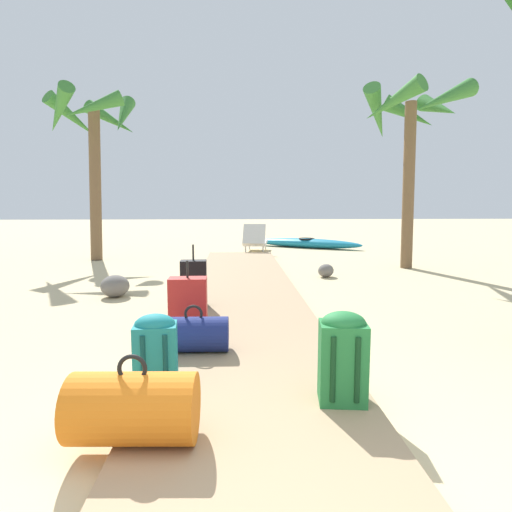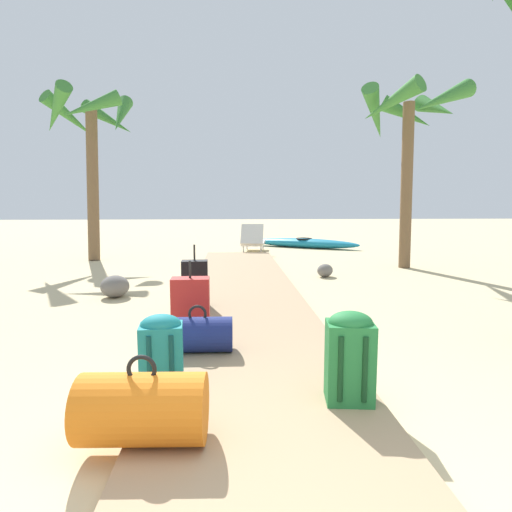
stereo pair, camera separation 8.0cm
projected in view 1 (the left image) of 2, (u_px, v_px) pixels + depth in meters
ground_plane at (246, 315)px, 5.36m from camera, size 60.00×60.00×0.00m
boardwalk at (244, 294)px, 6.36m from camera, size 1.60×10.15×0.08m
suitcase_black at (194, 283)px, 5.46m from camera, size 0.33×0.21×0.79m
backpack_green at (343, 355)px, 2.82m from camera, size 0.33×0.29×0.61m
suitcase_red at (188, 303)px, 4.47m from camera, size 0.39×0.23×0.72m
duffel_bag_orange at (134, 408)px, 2.36m from camera, size 0.71×0.42×0.50m
backpack_teal at (156, 347)px, 3.13m from camera, size 0.33×0.27×0.51m
duffel_bag_navy at (194, 334)px, 3.81m from camera, size 0.62×0.32×0.42m
palm_tree_far_left at (93, 130)px, 10.24m from camera, size 2.16×2.25×4.02m
palm_tree_far_right at (411, 122)px, 8.83m from camera, size 2.22×2.24×3.84m
lounge_chair at (255, 241)px, 12.03m from camera, size 0.79×1.58×0.81m
kayak at (307, 243)px, 13.25m from camera, size 3.29×2.26×0.30m
rock_right_mid at (326, 271)px, 8.06m from camera, size 0.43×0.44×0.25m
rock_left_near at (115, 286)px, 6.37m from camera, size 0.55×0.56×0.33m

